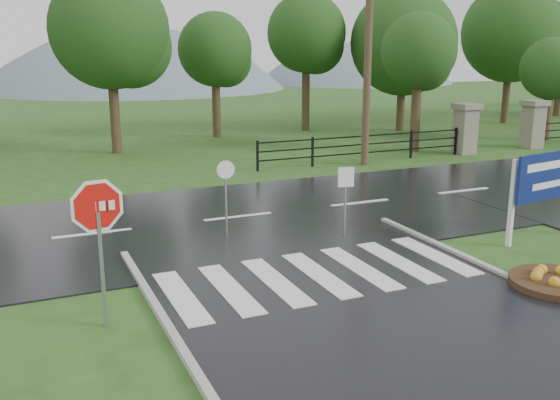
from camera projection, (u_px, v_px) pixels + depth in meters
name	position (u px, v px, depth m)	size (l,w,h in m)	color
ground	(481.00, 394.00, 8.79)	(120.00, 120.00, 0.00)	#264F1A
main_road	(238.00, 218.00, 17.66)	(90.00, 8.00, 0.04)	black
crosswalk	(319.00, 274.00, 13.21)	(6.50, 2.80, 0.02)	silver
pillar_west	(465.00, 128.00, 27.79)	(1.00, 1.00, 2.24)	gray
pillar_east	(533.00, 123.00, 29.36)	(1.00, 1.00, 2.24)	gray
fence_west	(364.00, 145.00, 25.85)	(9.58, 0.08, 1.20)	black
hills	(105.00, 226.00, 71.62)	(102.00, 48.00, 48.00)	slate
treeline	(159.00, 145.00, 30.48)	(83.20, 5.20, 10.00)	#193F13
stop_sign	(98.00, 220.00, 10.45)	(1.22, 0.25, 2.79)	#939399
estate_billboard	(551.00, 180.00, 15.32)	(2.56, 0.51, 2.26)	silver
flower_bed	(557.00, 281.00, 12.59)	(1.88, 1.88, 0.38)	#332111
reg_sign_small	(346.00, 187.00, 15.54)	(0.40, 0.12, 1.84)	#939399
reg_sign_round	(226.00, 188.00, 15.70)	(0.46, 0.08, 1.98)	#939399
utility_pole_east	(368.00, 51.00, 24.37)	(1.58, 0.40, 8.95)	#473523
entrance_tree_left	(419.00, 52.00, 27.68)	(3.38, 3.38, 6.20)	#3D2B1C
entrance_tree_right	(552.00, 69.00, 31.06)	(3.08, 3.08, 5.15)	#3D2B1C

